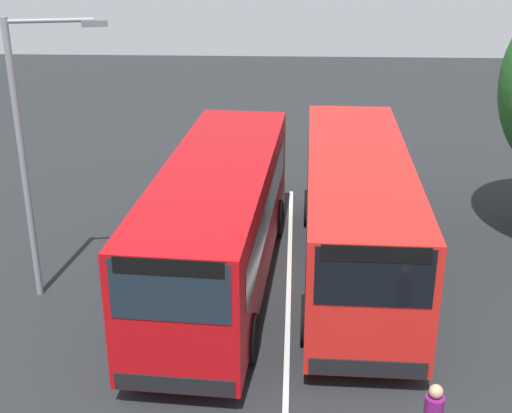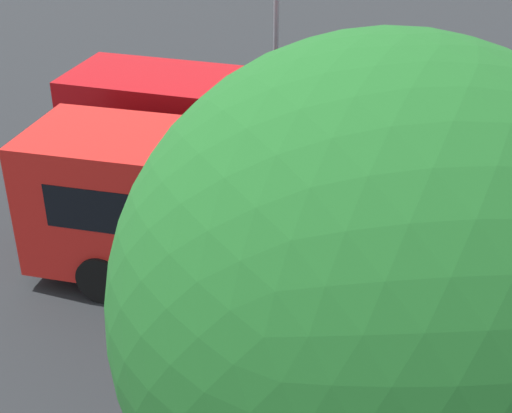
# 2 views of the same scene
# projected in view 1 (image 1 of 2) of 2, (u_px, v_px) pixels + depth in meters

# --- Properties ---
(ground_plane) EXTENTS (63.11, 63.11, 0.00)m
(ground_plane) POSITION_uv_depth(u_px,v_px,m) (289.00, 275.00, 18.69)
(ground_plane) COLOR #232628
(bus_far_left) EXTENTS (10.35, 3.29, 3.27)m
(bus_far_left) POSITION_uv_depth(u_px,v_px,m) (218.00, 220.00, 17.50)
(bus_far_left) COLOR #B70C11
(bus_far_left) RESTS_ON ground
(bus_center_left) EXTENTS (10.27, 2.93, 3.27)m
(bus_center_left) POSITION_uv_depth(u_px,v_px,m) (357.00, 212.00, 18.01)
(bus_center_left) COLOR red
(bus_center_left) RESTS_ON ground
(street_lamp) EXTENTS (0.62, 2.24, 6.80)m
(street_lamp) POSITION_uv_depth(u_px,v_px,m) (31.00, 143.00, 16.27)
(street_lamp) COLOR gray
(street_lamp) RESTS_ON ground
(lane_stripe_outer_left) EXTENTS (12.22, 0.28, 0.01)m
(lane_stripe_outer_left) POSITION_uv_depth(u_px,v_px,m) (289.00, 274.00, 18.69)
(lane_stripe_outer_left) COLOR silver
(lane_stripe_outer_left) RESTS_ON ground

